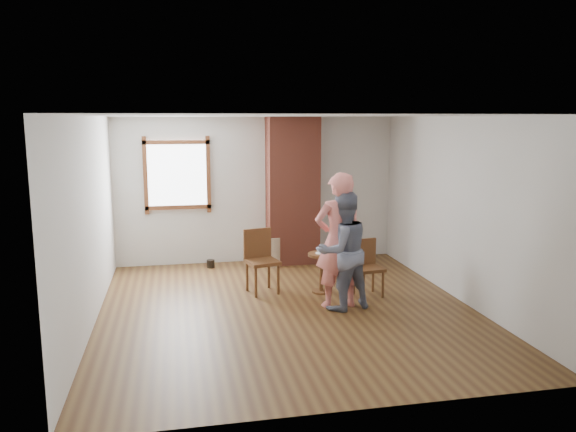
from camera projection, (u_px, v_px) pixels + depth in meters
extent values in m
plane|color=brown|center=(287.00, 309.00, 7.64)|extent=(5.50, 5.50, 0.00)
cube|color=silver|center=(257.00, 190.00, 10.07)|extent=(5.00, 0.04, 2.60)
cube|color=silver|center=(89.00, 222.00, 6.92)|extent=(0.04, 5.50, 2.60)
cube|color=silver|center=(461.00, 209.00, 7.90)|extent=(0.04, 5.50, 2.60)
cube|color=white|center=(287.00, 116.00, 7.19)|extent=(5.00, 5.50, 0.04)
cube|color=brown|center=(177.00, 175.00, 9.71)|extent=(1.14, 0.06, 1.34)
cube|color=white|center=(177.00, 175.00, 9.73)|extent=(1.00, 0.02, 1.20)
cube|color=#A04B38|center=(293.00, 191.00, 9.95)|extent=(0.90, 0.50, 2.60)
cylinder|color=tan|center=(272.00, 251.00, 9.95)|extent=(0.51, 0.51, 0.51)
cylinder|color=black|center=(211.00, 264.00, 9.77)|extent=(0.17, 0.17, 0.14)
cube|color=brown|center=(262.00, 262.00, 8.30)|extent=(0.53, 0.53, 0.05)
cylinder|color=brown|center=(256.00, 282.00, 8.11)|extent=(0.04, 0.04, 0.47)
cylinder|color=brown|center=(278.00, 279.00, 8.26)|extent=(0.04, 0.04, 0.47)
cylinder|color=brown|center=(247.00, 276.00, 8.43)|extent=(0.04, 0.04, 0.47)
cylinder|color=brown|center=(269.00, 273.00, 8.57)|extent=(0.04, 0.04, 0.47)
cube|color=brown|center=(257.00, 244.00, 8.44)|extent=(0.44, 0.14, 0.47)
cube|color=brown|center=(369.00, 269.00, 8.16)|extent=(0.43, 0.43, 0.05)
cylinder|color=brown|center=(363.00, 286.00, 8.00)|extent=(0.04, 0.04, 0.41)
cylinder|color=brown|center=(383.00, 284.00, 8.09)|extent=(0.04, 0.04, 0.41)
cylinder|color=brown|center=(354.00, 280.00, 8.29)|extent=(0.04, 0.04, 0.41)
cylinder|color=brown|center=(373.00, 278.00, 8.38)|extent=(0.04, 0.04, 0.41)
cube|color=brown|center=(364.00, 252.00, 8.28)|extent=(0.38, 0.08, 0.41)
cylinder|color=brown|center=(321.00, 255.00, 8.29)|extent=(0.40, 0.40, 0.04)
cylinder|color=brown|center=(321.00, 274.00, 8.34)|extent=(0.06, 0.06, 0.54)
cylinder|color=brown|center=(321.00, 291.00, 8.39)|extent=(0.28, 0.28, 0.03)
cylinder|color=white|center=(321.00, 253.00, 8.29)|extent=(0.18, 0.18, 0.01)
cube|color=white|center=(322.00, 251.00, 8.28)|extent=(0.08, 0.07, 0.06)
imported|color=#151C3B|center=(343.00, 251.00, 7.55)|extent=(0.92, 0.80, 1.61)
imported|color=#FB857D|center=(338.00, 241.00, 7.61)|extent=(0.72, 0.51, 1.86)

